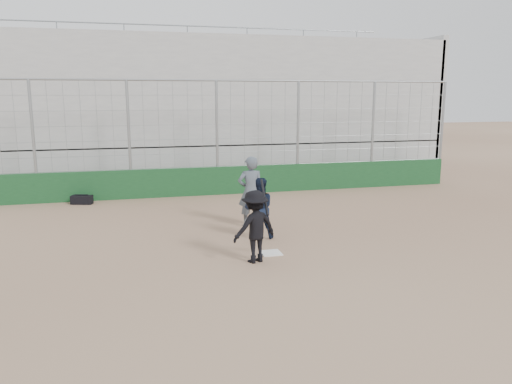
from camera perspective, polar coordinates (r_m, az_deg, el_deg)
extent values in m
plane|color=brown|center=(11.36, 1.75, -7.03)|extent=(90.00, 90.00, 0.00)
cube|color=white|center=(11.36, 1.75, -6.97)|extent=(0.44, 0.44, 0.02)
cube|color=#133D1C|center=(17.89, -4.41, 1.33)|extent=(18.00, 0.25, 1.00)
cylinder|color=gray|center=(17.70, -4.48, 6.12)|extent=(0.10, 0.10, 4.00)
cylinder|color=gray|center=(21.16, 20.45, 6.28)|extent=(0.10, 0.10, 4.00)
cylinder|color=gray|center=(17.63, -4.58, 12.60)|extent=(18.00, 0.07, 0.07)
cube|color=#A1A1A1|center=(22.69, -6.57, 4.14)|extent=(20.00, 6.70, 1.60)
cube|color=#A1A1A1|center=(22.52, -6.73, 11.48)|extent=(20.00, 6.70, 4.20)
cube|color=#A1A1A1|center=(25.83, 16.18, 9.30)|extent=(0.25, 6.70, 6.10)
cylinder|color=gray|center=(25.85, -7.87, 18.29)|extent=(20.00, 0.06, 0.06)
imported|color=black|center=(10.61, -0.13, -3.96)|extent=(1.14, 0.89, 1.56)
cylinder|color=black|center=(10.67, 0.97, -0.57)|extent=(0.07, 0.57, 0.71)
imported|color=black|center=(12.33, 0.40, -3.13)|extent=(0.75, 0.59, 1.01)
sphere|color=maroon|center=(12.23, 0.40, -1.26)|extent=(0.28, 0.28, 0.28)
imported|color=#4C5560|center=(13.45, -0.62, -0.35)|extent=(0.71, 0.47, 1.72)
cube|color=black|center=(17.26, -19.29, -0.84)|extent=(0.73, 0.47, 0.29)
cylinder|color=black|center=(17.23, -19.32, -0.31)|extent=(0.43, 0.16, 0.04)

